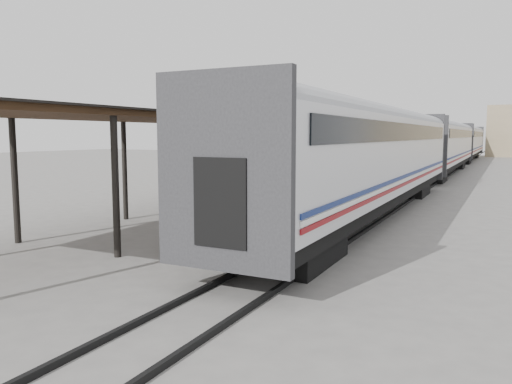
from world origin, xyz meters
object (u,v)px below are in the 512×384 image
at_px(porter, 193,190).
at_px(luggage_tug, 329,179).
at_px(pedestrian, 286,177).
at_px(baggage_cart, 199,225).

bearing_deg(porter, luggage_tug, 10.14).
bearing_deg(pedestrian, luggage_tug, -96.59).
distance_m(baggage_cart, luggage_tug, 17.54).
relative_size(baggage_cart, porter, 1.39).
xyz_separation_m(luggage_tug, porter, (1.97, -18.10, 1.15)).
relative_size(porter, pedestrian, 1.04).
xyz_separation_m(baggage_cart, luggage_tug, (-1.72, 17.45, 0.00)).
distance_m(porter, pedestrian, 15.70).
bearing_deg(porter, pedestrian, 17.45).
height_order(baggage_cart, porter, porter).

